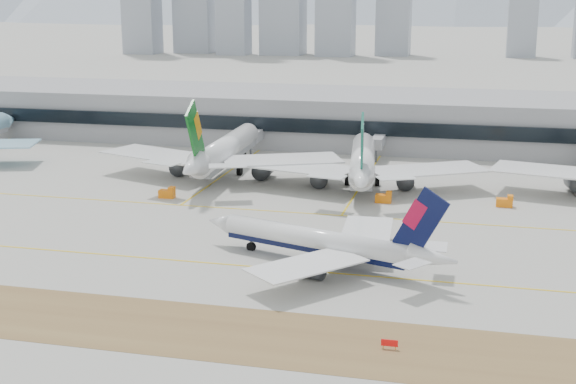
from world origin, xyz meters
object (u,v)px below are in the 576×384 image
(taxiing_airliner, at_px, (324,243))
(widebody_cathay, at_px, (362,163))
(widebody_eva, at_px, (224,152))
(terminal, at_px, (349,117))

(taxiing_airliner, distance_m, widebody_cathay, 58.19)
(taxiing_airliner, height_order, widebody_eva, widebody_eva)
(terminal, bearing_deg, widebody_cathay, -77.48)
(widebody_eva, distance_m, widebody_cathay, 36.03)
(widebody_eva, bearing_deg, widebody_cathay, -97.38)
(widebody_cathay, distance_m, terminal, 59.36)
(taxiing_airliner, relative_size, widebody_eva, 0.74)
(widebody_cathay, height_order, terminal, widebody_cathay)
(taxiing_airliner, distance_m, terminal, 117.06)
(widebody_eva, xyz_separation_m, terminal, (23.00, 54.43, 1.51))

